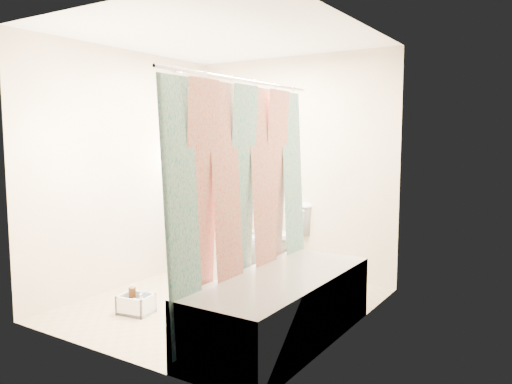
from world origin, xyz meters
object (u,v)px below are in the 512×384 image
Objects in this scene: toilet at (277,240)px; plumber at (230,205)px; bathtub at (281,306)px; cleaning_caddy at (137,305)px.

toilet is 0.69m from plumber.
bathtub is 2.14× the size of toilet.
cleaning_caddy is at bearing -172.54° from bathtub.
toilet is at bearing 138.86° from plumber.
toilet is 1.77m from cleaning_caddy.
cleaning_caddy is at bearing -85.89° from toilet.
toilet is at bearing 65.99° from cleaning_caddy.
plumber is at bearing -103.53° from toilet.
bathtub is 1.69m from plumber.
plumber is (-0.29, -0.47, 0.42)m from toilet.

